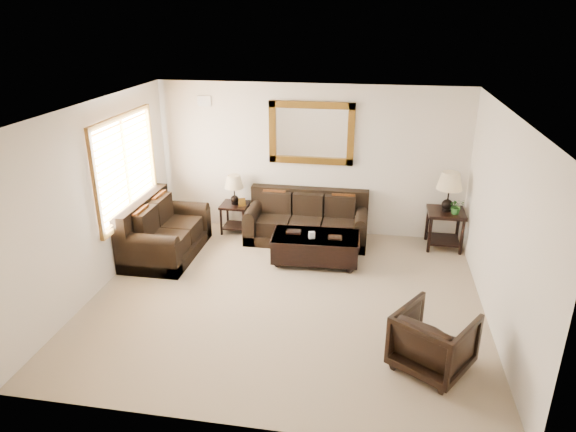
% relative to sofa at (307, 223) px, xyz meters
% --- Properties ---
extents(room, '(5.51, 5.01, 2.71)m').
position_rel_sofa_xyz_m(room, '(-0.02, -2.08, 1.03)').
color(room, gray).
rests_on(room, ground).
extents(window, '(0.07, 1.96, 1.66)m').
position_rel_sofa_xyz_m(window, '(-2.72, -1.18, 1.23)').
color(window, white).
rests_on(window, room).
extents(mirror, '(1.50, 0.06, 1.10)m').
position_rel_sofa_xyz_m(mirror, '(-0.00, 0.39, 1.53)').
color(mirror, '#502E10').
rests_on(mirror, room).
extents(air_vent, '(0.25, 0.02, 0.18)m').
position_rel_sofa_xyz_m(air_vent, '(-1.92, 0.40, 2.03)').
color(air_vent, '#999999').
rests_on(air_vent, room).
extents(sofa, '(2.13, 0.92, 0.87)m').
position_rel_sofa_xyz_m(sofa, '(0.00, 0.00, 0.00)').
color(sofa, black).
rests_on(sofa, room).
extents(loveseat, '(1.01, 1.71, 0.96)m').
position_rel_sofa_xyz_m(loveseat, '(-2.31, -1.01, 0.04)').
color(loveseat, black).
rests_on(loveseat, room).
extents(end_table_left, '(0.49, 0.49, 1.09)m').
position_rel_sofa_xyz_m(end_table_left, '(-1.36, 0.13, 0.39)').
color(end_table_left, black).
rests_on(end_table_left, room).
extents(end_table_right, '(0.62, 0.62, 1.36)m').
position_rel_sofa_xyz_m(end_table_right, '(2.38, 0.07, 0.57)').
color(end_table_right, black).
rests_on(end_table_right, room).
extents(coffee_table, '(1.43, 0.81, 0.59)m').
position_rel_sofa_xyz_m(coffee_table, '(0.26, -0.89, -0.02)').
color(coffee_table, black).
rests_on(coffee_table, room).
extents(armchair, '(1.05, 1.03, 0.80)m').
position_rel_sofa_xyz_m(armchair, '(1.90, -3.33, 0.08)').
color(armchair, black).
rests_on(armchair, floor).
extents(potted_plant, '(0.30, 0.32, 0.21)m').
position_rel_sofa_xyz_m(potted_plant, '(2.51, -0.04, 0.46)').
color(potted_plant, '#22501B').
rests_on(potted_plant, end_table_right).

